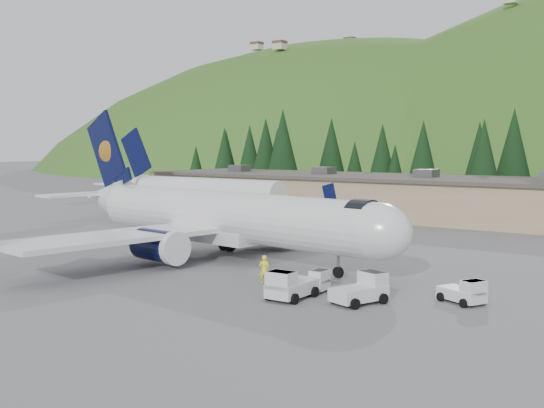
% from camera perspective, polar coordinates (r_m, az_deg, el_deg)
% --- Properties ---
extents(ground, '(600.00, 600.00, 0.00)m').
position_cam_1_polar(ground, '(54.88, -3.77, -4.60)').
color(ground, slate).
extents(airliner, '(37.62, 35.40, 12.48)m').
position_cam_1_polar(airliner, '(55.24, -4.55, -1.06)').
color(airliner, white).
rests_on(airliner, ground).
extents(second_airliner, '(27.50, 11.00, 10.05)m').
position_cam_1_polar(second_airliner, '(87.35, -6.83, 1.13)').
color(second_airliner, white).
rests_on(second_airliner, ground).
extents(baggage_tug_a, '(2.70, 1.72, 1.40)m').
position_cam_1_polar(baggage_tug_a, '(42.80, 3.25, -6.47)').
color(baggage_tug_a, silver).
rests_on(baggage_tug_a, ground).
extents(baggage_tug_b, '(3.09, 2.50, 1.47)m').
position_cam_1_polar(baggage_tug_b, '(40.91, 15.83, -7.15)').
color(baggage_tug_b, silver).
rests_on(baggage_tug_b, ground).
extents(baggage_tug_c, '(2.76, 3.64, 1.76)m').
position_cam_1_polar(baggage_tug_c, '(39.93, 7.61, -7.11)').
color(baggage_tug_c, silver).
rests_on(baggage_tug_c, ground).
extents(terminal_building, '(71.00, 17.00, 6.10)m').
position_cam_1_polar(terminal_building, '(88.97, 9.80, 0.71)').
color(terminal_building, tan).
rests_on(terminal_building, ground).
extents(baggage_tug_d, '(2.20, 3.48, 1.81)m').
position_cam_1_polar(baggage_tug_d, '(40.40, 1.41, -6.89)').
color(baggage_tug_d, silver).
rests_on(baggage_tug_d, ground).
extents(ramp_worker, '(0.83, 0.78, 1.91)m').
position_cam_1_polar(ramp_worker, '(44.85, -0.65, -5.51)').
color(ramp_worker, '#F7FF23').
rests_on(ramp_worker, ground).
extents(tree_line, '(112.64, 18.43, 14.03)m').
position_cam_1_polar(tree_line, '(110.42, 13.77, 3.85)').
color(tree_line, black).
rests_on(tree_line, ground).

